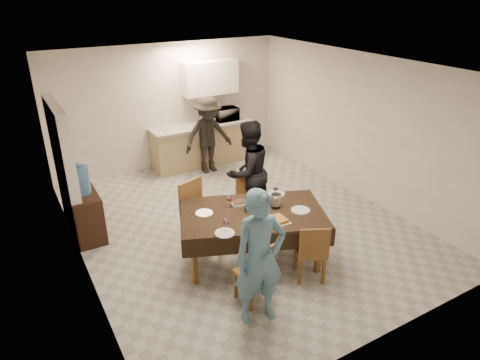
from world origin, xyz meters
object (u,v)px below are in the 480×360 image
(console, at_px, (86,215))
(person_kitchen, at_px, (208,135))
(water_jug, at_px, (80,180))
(savoury_tart, at_px, (274,221))
(water_pitcher, at_px, (276,201))
(microwave, at_px, (226,114))
(wine_bottle, at_px, (248,201))
(person_near, at_px, (260,258))
(person_far, at_px, (248,172))
(dining_table, at_px, (253,214))

(console, height_order, person_kitchen, person_kitchen)
(water_jug, bearing_deg, savoury_tart, -47.40)
(water_pitcher, height_order, microwave, microwave)
(wine_bottle, height_order, water_pitcher, wine_bottle)
(microwave, xyz_separation_m, person_kitchen, (-0.66, -0.45, -0.25))
(water_jug, bearing_deg, person_near, -64.40)
(person_far, bearing_deg, console, -28.97)
(wine_bottle, distance_m, person_far, 1.17)
(dining_table, height_order, water_pitcher, water_pitcher)
(microwave, bearing_deg, water_pitcher, 72.05)
(person_near, bearing_deg, console, 125.05)
(dining_table, relative_size, person_near, 1.35)
(wine_bottle, xyz_separation_m, savoury_tart, (0.15, -0.43, -0.13))
(dining_table, height_order, water_jug, water_jug)
(microwave, height_order, person_far, person_far)
(dining_table, distance_m, water_pitcher, 0.38)
(dining_table, height_order, person_near, person_near)
(console, xyz_separation_m, savoury_tart, (2.03, -2.20, 0.42))
(wine_bottle, xyz_separation_m, person_near, (-0.50, -1.10, -0.09))
(dining_table, bearing_deg, person_near, -95.75)
(dining_table, xyz_separation_m, person_kitchen, (0.89, 3.20, 0.07))
(water_jug, xyz_separation_m, person_near, (1.38, -2.87, -0.14))
(microwave, bearing_deg, person_kitchen, 34.22)
(savoury_tart, xyz_separation_m, person_far, (0.45, 1.43, 0.07))
(savoury_tart, bearing_deg, microwave, 70.22)
(person_far, distance_m, person_kitchen, 2.17)
(microwave, distance_m, person_kitchen, 0.84)
(dining_table, height_order, wine_bottle, wine_bottle)
(console, relative_size, person_far, 0.48)
(dining_table, relative_size, wine_bottle, 7.17)
(dining_table, xyz_separation_m, water_pitcher, (0.35, -0.05, 0.14))
(dining_table, xyz_separation_m, person_near, (-0.55, -1.05, 0.10))
(dining_table, bearing_deg, person_far, 84.25)
(savoury_tart, height_order, person_near, person_near)
(water_jug, height_order, microwave, microwave)
(console, xyz_separation_m, person_near, (1.38, -2.87, 0.46))
(dining_table, distance_m, person_far, 1.19)
(dining_table, bearing_deg, wine_bottle, 156.90)
(console, relative_size, savoury_tart, 2.17)
(water_jug, distance_m, savoury_tart, 3.00)
(savoury_tart, relative_size, person_near, 0.23)
(dining_table, distance_m, person_near, 1.19)
(savoury_tart, xyz_separation_m, person_near, (-0.65, -0.67, 0.04))
(water_jug, bearing_deg, wine_bottle, -43.38)
(person_near, bearing_deg, person_kitchen, 80.77)
(wine_bottle, height_order, microwave, microwave)
(wine_bottle, distance_m, microwave, 3.94)
(water_jug, bearing_deg, person_far, -17.35)
(person_kitchen, bearing_deg, wine_bottle, -106.57)
(console, height_order, water_pitcher, water_pitcher)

